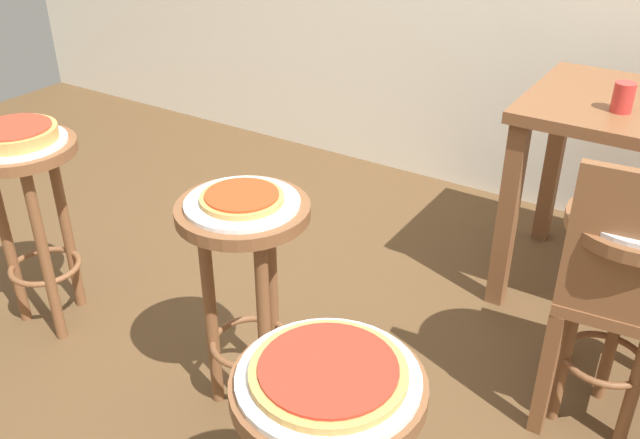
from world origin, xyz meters
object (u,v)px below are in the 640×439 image
(pizza_middle, at_px, (15,134))
(cup_near_edge, at_px, (623,97))
(stool_middle, at_px, (29,197))
(pizza_leftside, at_px, (242,198))
(stool_leftside, at_px, (246,265))
(serving_plate_rear, at_px, (640,217))
(serving_plate_middle, at_px, (17,142))
(pizza_foreground, at_px, (328,371))
(serving_plate_leftside, at_px, (242,203))
(serving_plate_foreground, at_px, (328,378))
(stool_rear, at_px, (624,280))

(pizza_middle, distance_m, cup_near_edge, 1.89)
(stool_middle, relative_size, pizza_leftside, 3.09)
(stool_leftside, distance_m, serving_plate_rear, 1.02)
(pizza_leftside, bearing_deg, serving_plate_middle, -175.95)
(serving_plate_middle, relative_size, pizza_leftside, 1.40)
(pizza_middle, bearing_deg, cup_near_edge, 35.66)
(pizza_foreground, distance_m, stool_leftside, 0.72)
(serving_plate_middle, distance_m, pizza_middle, 0.03)
(serving_plate_leftside, bearing_deg, cup_near_edge, 56.11)
(serving_plate_middle, bearing_deg, pizza_middle, 0.00)
(pizza_foreground, xyz_separation_m, cup_near_edge, (0.16, 1.48, 0.09))
(pizza_foreground, height_order, cup_near_edge, cup_near_edge)
(serving_plate_foreground, bearing_deg, pizza_foreground, 90.00)
(stool_middle, height_order, serving_plate_middle, serving_plate_middle)
(pizza_middle, bearing_deg, pizza_leftside, 4.05)
(stool_leftside, xyz_separation_m, serving_plate_leftside, (0.00, 0.00, 0.19))
(pizza_leftside, relative_size, serving_plate_rear, 0.70)
(pizza_middle, relative_size, cup_near_edge, 2.71)
(serving_plate_foreground, xyz_separation_m, stool_leftside, (-0.54, 0.44, -0.19))
(stool_middle, xyz_separation_m, pizza_middle, (0.00, -0.00, 0.22))
(pizza_foreground, height_order, serving_plate_middle, pizza_foreground)
(pizza_foreground, relative_size, stool_leftside, 0.42)
(pizza_foreground, distance_m, stool_rear, 1.00)
(stool_rear, height_order, serving_plate_rear, serving_plate_rear)
(serving_plate_foreground, relative_size, pizza_leftside, 1.52)
(serving_plate_rear, bearing_deg, pizza_foreground, -110.73)
(pizza_middle, relative_size, stool_rear, 0.38)
(pizza_middle, distance_m, serving_plate_rear, 1.80)
(pizza_middle, relative_size, serving_plate_leftside, 0.85)
(pizza_foreground, xyz_separation_m, serving_plate_rear, (0.35, 0.91, -0.02))
(serving_plate_foreground, bearing_deg, pizza_leftside, 140.78)
(stool_middle, xyz_separation_m, stool_leftside, (0.83, 0.06, 0.00))
(pizza_leftside, bearing_deg, serving_plate_foreground, -39.22)
(stool_middle, distance_m, pizza_middle, 0.22)
(pizza_leftside, bearing_deg, stool_rear, 28.38)
(serving_plate_foreground, height_order, serving_plate_rear, same)
(serving_plate_foreground, distance_m, pizza_leftside, 0.69)
(stool_leftside, bearing_deg, pizza_foreground, -39.22)
(pizza_foreground, xyz_separation_m, pizza_middle, (-1.37, 0.38, 0.01))
(pizza_foreground, distance_m, serving_plate_rear, 0.98)
(pizza_leftside, height_order, cup_near_edge, cup_near_edge)
(serving_plate_middle, height_order, pizza_leftside, pizza_leftside)
(serving_plate_middle, relative_size, cup_near_edge, 3.22)
(serving_plate_foreground, bearing_deg, stool_middle, 164.57)
(stool_middle, bearing_deg, stool_leftside, 4.05)
(serving_plate_rear, bearing_deg, stool_rear, -26.57)
(serving_plate_middle, relative_size, serving_plate_leftside, 1.01)
(pizza_leftside, bearing_deg, pizza_middle, -175.95)
(stool_middle, bearing_deg, serving_plate_foreground, -15.43)
(pizza_foreground, distance_m, cup_near_edge, 1.49)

